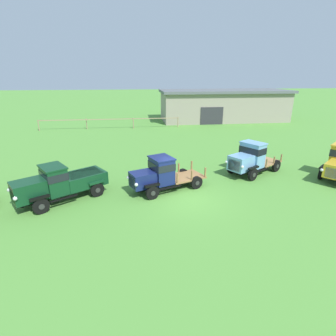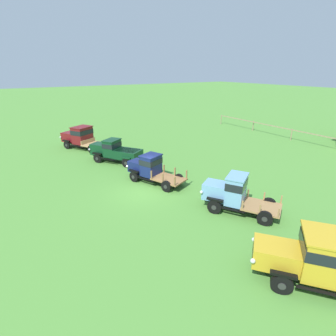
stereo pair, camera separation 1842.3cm
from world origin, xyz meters
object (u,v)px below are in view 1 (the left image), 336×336
farm_shed (223,105)px  vintage_truck_far_side (250,159)px  vintage_truck_midrow_center (160,174)px  vintage_truck_second_in_line (60,182)px

farm_shed → vintage_truck_far_side: size_ratio=4.04×
vintage_truck_far_side → vintage_truck_midrow_center: bearing=-162.6°
farm_shed → vintage_truck_midrow_center: (-12.08, -25.04, -1.20)m
farm_shed → vintage_truck_midrow_center: farm_shed is taller
vintage_truck_midrow_center → vintage_truck_far_side: size_ratio=1.04×
vintage_truck_second_in_line → vintage_truck_midrow_center: vintage_truck_midrow_center is taller
farm_shed → vintage_truck_midrow_center: bearing=-115.8°
farm_shed → vintage_truck_far_side: 23.72m
farm_shed → vintage_truck_second_in_line: bearing=-124.5°
vintage_truck_second_in_line → vintage_truck_far_side: (11.99, 2.58, 0.09)m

